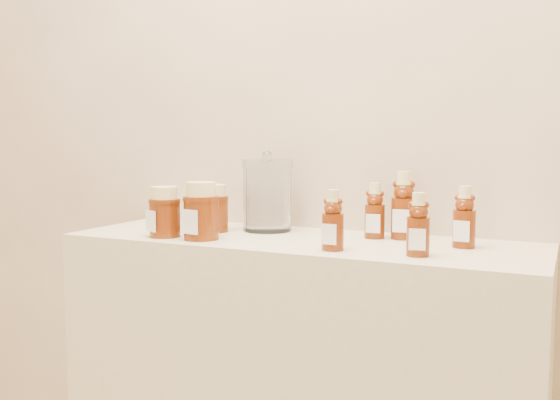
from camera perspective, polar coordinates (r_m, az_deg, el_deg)
The scene contains 10 objects.
wall_back at distance 1.76m, azimuth 4.44°, elevation 12.02°, with size 3.50×0.02×2.70m, color tan.
bear_bottle_back_left at distance 1.60m, azimuth 8.66°, elevation -0.63°, with size 0.05×0.05×0.16m, color #551C06, non-canonical shape.
bear_bottle_back_mid at distance 1.60m, azimuth 11.23°, elevation -0.07°, with size 0.07×0.07×0.19m, color #551C06, non-canonical shape.
bear_bottle_back_right at distance 1.51m, azimuth 16.51°, elevation -1.13°, with size 0.06×0.06×0.16m, color #551C06, non-canonical shape.
bear_bottle_front_left at distance 1.42m, azimuth 4.86°, elevation -1.47°, with size 0.05×0.05×0.16m, color #551C06, non-canonical shape.
bear_bottle_front_right at distance 1.38m, azimuth 12.53°, elevation -1.81°, with size 0.05×0.05×0.16m, color #551C06, non-canonical shape.
honey_jar_left at distance 1.64m, azimuth -10.50°, elevation -1.06°, with size 0.08×0.08×0.13m, color #551C06, non-canonical shape.
honey_jar_back at distance 1.71m, azimuth -6.09°, elevation -0.74°, with size 0.08×0.08×0.13m, color #551C06, non-canonical shape.
honey_jar_front at distance 1.58m, azimuth -7.22°, elevation -0.99°, with size 0.09×0.09×0.15m, color #551C06, non-canonical shape.
glass_canister at distance 1.71m, azimuth -1.17°, elevation 0.73°, with size 0.14×0.14×0.21m, color white, non-canonical shape.
Camera 1 is at (0.63, 0.12, 1.15)m, focal length 40.00 mm.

